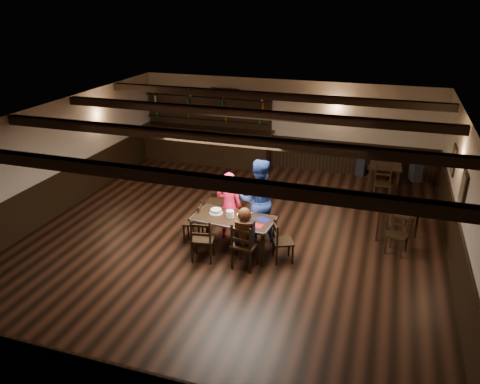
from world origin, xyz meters
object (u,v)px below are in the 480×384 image
(bar_counter, at_px, (206,140))
(dining_table, at_px, (233,221))
(chair_near_right, at_px, (243,243))
(man_blue, at_px, (258,200))
(woman_pink, at_px, (229,206))
(cake, at_px, (216,211))
(chair_near_left, at_px, (202,237))

(bar_counter, bearing_deg, dining_table, -62.68)
(bar_counter, bearing_deg, chair_near_right, -62.05)
(dining_table, height_order, man_blue, man_blue)
(chair_near_right, bearing_deg, woman_pink, 121.04)
(chair_near_right, relative_size, cake, 3.39)
(chair_near_left, height_order, bar_counter, bar_counter)
(man_blue, relative_size, bar_counter, 0.42)
(chair_near_left, distance_m, chair_near_right, 0.86)
(woman_pink, xyz_separation_m, man_blue, (0.60, 0.20, 0.14))
(dining_table, relative_size, chair_near_left, 1.86)
(dining_table, bearing_deg, bar_counter, 117.32)
(chair_near_right, height_order, bar_counter, bar_counter)
(chair_near_left, xyz_separation_m, bar_counter, (-2.19, 5.72, 0.18))
(man_blue, bearing_deg, bar_counter, -71.18)
(dining_table, xyz_separation_m, chair_near_left, (-0.45, -0.62, -0.13))
(woman_pink, distance_m, man_blue, 0.65)
(dining_table, relative_size, chair_near_right, 1.80)
(man_blue, bearing_deg, chair_near_left, 43.46)
(chair_near_left, bearing_deg, woman_pink, 80.04)
(man_blue, distance_m, cake, 0.96)
(chair_near_right, relative_size, woman_pink, 0.63)
(dining_table, relative_size, bar_counter, 0.40)
(bar_counter, bearing_deg, man_blue, -56.12)
(cake, height_order, bar_counter, bar_counter)
(chair_near_right, bearing_deg, chair_near_left, 178.89)
(chair_near_left, relative_size, woman_pink, 0.60)
(woman_pink, relative_size, bar_counter, 0.36)
(dining_table, distance_m, chair_near_left, 0.78)
(bar_counter, bearing_deg, chair_near_left, -69.10)
(chair_near_left, relative_size, man_blue, 0.51)
(woman_pink, relative_size, cake, 5.42)
(dining_table, height_order, chair_near_right, chair_near_right)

